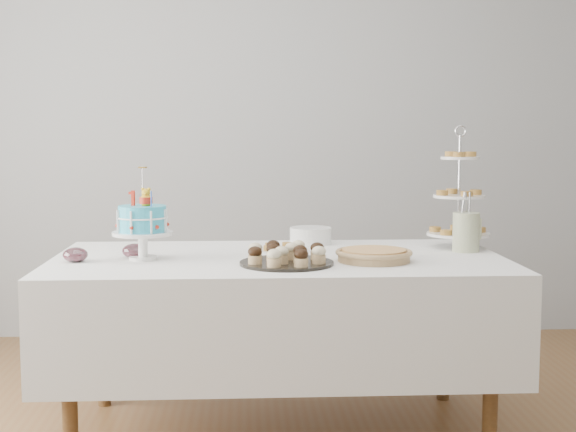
{
  "coord_description": "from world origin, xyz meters",
  "views": [
    {
      "loc": [
        -0.14,
        -3.09,
        1.3
      ],
      "look_at": [
        0.04,
        0.3,
        0.94
      ],
      "focal_mm": 50.0,
      "sensor_mm": 36.0,
      "label": 1
    }
  ],
  "objects": [
    {
      "name": "jam_bowl_b",
      "position": [
        -0.61,
        0.3,
        0.8
      ],
      "size": [
        0.1,
        0.1,
        0.06
      ],
      "color": "silver",
      "rests_on": "table"
    },
    {
      "name": "pie",
      "position": [
        0.39,
        0.15,
        0.8
      ],
      "size": [
        0.32,
        0.32,
        0.05
      ],
      "color": "tan",
      "rests_on": "table"
    },
    {
      "name": "birthday_cake",
      "position": [
        -0.57,
        0.24,
        0.88
      ],
      "size": [
        0.25,
        0.25,
        0.39
      ],
      "rotation": [
        0.0,
        0.0,
        -0.32
      ],
      "color": "white",
      "rests_on": "table"
    },
    {
      "name": "cupcake_tray",
      "position": [
        0.02,
        0.09,
        0.81
      ],
      "size": [
        0.38,
        0.38,
        0.09
      ],
      "color": "black",
      "rests_on": "table"
    },
    {
      "name": "jam_bowl_a",
      "position": [
        -0.84,
        0.2,
        0.8
      ],
      "size": [
        0.1,
        0.1,
        0.06
      ],
      "color": "silver",
      "rests_on": "table"
    },
    {
      "name": "table",
      "position": [
        0.0,
        0.3,
        0.54
      ],
      "size": [
        1.92,
        1.02,
        0.77
      ],
      "color": "silver",
      "rests_on": "floor"
    },
    {
      "name": "walls",
      "position": [
        0.0,
        0.0,
        1.35
      ],
      "size": [
        5.04,
        4.04,
        2.7
      ],
      "color": "#9EA1A3",
      "rests_on": "floor"
    },
    {
      "name": "utensil_pitcher",
      "position": [
        0.84,
        0.4,
        0.86
      ],
      "size": [
        0.13,
        0.12,
        0.27
      ],
      "rotation": [
        0.0,
        0.0,
        -0.23
      ],
      "color": "beige",
      "rests_on": "table"
    },
    {
      "name": "pastry_plate",
      "position": [
        0.02,
        0.43,
        0.78
      ],
      "size": [
        0.23,
        0.23,
        0.03
      ],
      "color": "white",
      "rests_on": "table"
    },
    {
      "name": "tiered_stand",
      "position": [
        0.84,
        0.53,
        1.0
      ],
      "size": [
        0.29,
        0.29,
        0.56
      ],
      "color": "silver",
      "rests_on": "table"
    },
    {
      "name": "plate_stack",
      "position": [
        0.17,
        0.69,
        0.81
      ],
      "size": [
        0.2,
        0.2,
        0.08
      ],
      "color": "white",
      "rests_on": "table"
    }
  ]
}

